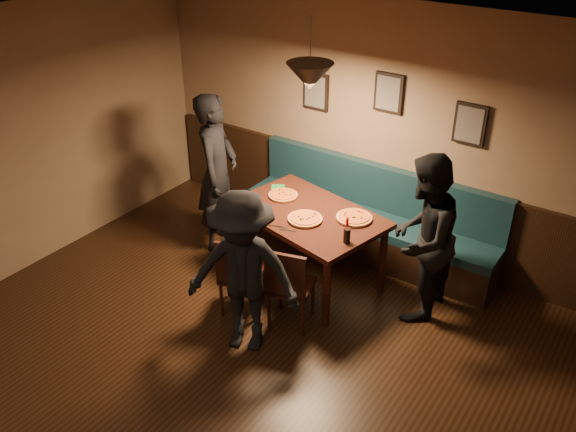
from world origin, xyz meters
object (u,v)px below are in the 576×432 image
object	(u,v)px
diner_left	(217,173)
diner_front	(243,274)
booth_bench	(368,215)
soda_glass	(347,235)
diner_right	(422,239)
tabasco_bottle	(347,222)
dining_table	(307,246)
chair_near_right	(291,284)
chair_near_left	(242,272)

from	to	relation	value
diner_left	diner_front	size ratio (longest dim) A/B	1.15
booth_bench	soda_glass	bearing A→B (deg)	-73.35
diner_left	booth_bench	bearing A→B (deg)	-84.29
booth_bench	diner_front	size ratio (longest dim) A/B	1.88
diner_right	tabasco_bottle	size ratio (longest dim) A/B	13.29
dining_table	chair_near_right	bearing A→B (deg)	-56.11
booth_bench	dining_table	distance (m)	0.88
diner_right	soda_glass	distance (m)	0.72
diner_right	soda_glass	world-z (taller)	diner_right
diner_right	tabasco_bottle	bearing A→B (deg)	-77.59
booth_bench	chair_near_left	bearing A→B (deg)	-108.17
booth_bench	tabasco_bottle	size ratio (longest dim) A/B	23.40
dining_table	chair_near_left	size ratio (longest dim) A/B	1.76
booth_bench	diner_right	world-z (taller)	diner_right
diner_left	soda_glass	distance (m)	1.88
booth_bench	diner_right	distance (m)	1.18
diner_front	tabasco_bottle	bearing A→B (deg)	51.62
diner_front	dining_table	bearing A→B (deg)	74.69
diner_left	soda_glass	xyz separation A→B (m)	(1.85, -0.31, -0.02)
diner_front	soda_glass	bearing A→B (deg)	41.01
diner_front	diner_left	bearing A→B (deg)	116.90
dining_table	tabasco_bottle	xyz separation A→B (m)	(0.49, -0.03, 0.48)
tabasco_bottle	chair_near_right	bearing A→B (deg)	-108.36
dining_table	tabasco_bottle	world-z (taller)	tabasco_bottle
soda_glass	tabasco_bottle	size ratio (longest dim) A/B	1.13
diner_right	dining_table	bearing A→B (deg)	-85.11
tabasco_bottle	soda_glass	bearing A→B (deg)	-61.14
chair_near_left	chair_near_right	world-z (taller)	chair_near_right
chair_near_right	tabasco_bottle	bearing A→B (deg)	55.74
chair_near_right	booth_bench	bearing A→B (deg)	73.40
chair_near_left	tabasco_bottle	distance (m)	1.15
booth_bench	soda_glass	distance (m)	1.21
chair_near_left	diner_front	xyz separation A→B (m)	(0.35, -0.40, 0.36)
dining_table	diner_right	xyz separation A→B (m)	(1.20, 0.16, 0.44)
chair_near_right	diner_right	distance (m)	1.32
diner_left	diner_right	xyz separation A→B (m)	(2.43, 0.12, -0.07)
chair_near_right	diner_left	world-z (taller)	diner_left
diner_left	diner_right	distance (m)	2.43
chair_near_left	soda_glass	distance (m)	1.11
chair_near_left	dining_table	bearing A→B (deg)	51.77
booth_bench	chair_near_left	distance (m)	1.71
dining_table	diner_front	distance (m)	1.26
diner_left	soda_glass	bearing A→B (deg)	-121.06
chair_near_right	diner_right	xyz separation A→B (m)	(0.93, 0.84, 0.40)
diner_left	diner_right	world-z (taller)	diner_left
dining_table	diner_front	bearing A→B (deg)	-72.62
dining_table	chair_near_left	world-z (taller)	chair_near_left
diner_right	tabasco_bottle	world-z (taller)	diner_right
chair_near_right	diner_right	size ratio (longest dim) A/B	0.53
diner_left	diner_front	world-z (taller)	diner_left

